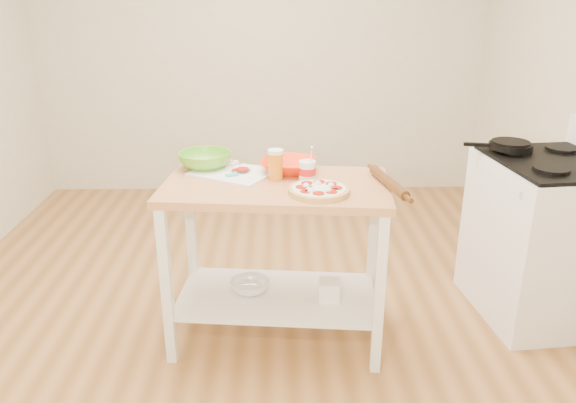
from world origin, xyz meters
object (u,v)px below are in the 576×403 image
at_px(cutting_board, 233,172).
at_px(gas_stove, 543,238).
at_px(pizza, 319,190).
at_px(beer_pint, 276,165).
at_px(rolling_pin, 389,183).
at_px(yogurt_tub, 307,171).
at_px(spatula, 237,173).
at_px(knife, 211,165).
at_px(prep_island, 276,229).
at_px(green_bowl, 205,160).
at_px(skillet, 509,146).
at_px(orange_bowl, 288,166).
at_px(shelf_bin, 329,290).
at_px(shelf_glass_bowl, 250,286).

bearing_deg(cutting_board, gas_stove, 32.28).
height_order(pizza, beer_pint, beer_pint).
bearing_deg(rolling_pin, yogurt_tub, 164.54).
xyz_separation_m(beer_pint, yogurt_tub, (0.16, -0.02, -0.03)).
height_order(spatula, knife, knife).
bearing_deg(knife, yogurt_tub, -32.69).
bearing_deg(prep_island, knife, 144.33).
relative_size(prep_island, gas_stove, 1.07).
distance_m(cutting_board, spatula, 0.05).
bearing_deg(gas_stove, green_bowl, 173.16).
distance_m(spatula, knife, 0.20).
height_order(skillet, orange_bowl, skillet).
distance_m(skillet, rolling_pin, 0.92).
bearing_deg(gas_stove, knife, 173.43).
distance_m(yogurt_tub, shelf_bin, 0.66).
relative_size(pizza, cutting_board, 0.59).
relative_size(beer_pint, yogurt_tub, 0.85).
relative_size(green_bowl, rolling_pin, 0.69).
bearing_deg(shelf_glass_bowl, prep_island, -13.05).
distance_m(skillet, green_bowl, 1.73).
height_order(spatula, yogurt_tub, yogurt_tub).
bearing_deg(gas_stove, yogurt_tub, -177.78).
distance_m(orange_bowl, yogurt_tub, 0.18).
xyz_separation_m(orange_bowl, rolling_pin, (0.49, -0.26, -0.01)).
distance_m(skillet, knife, 1.70).
relative_size(skillet, cutting_board, 0.76).
xyz_separation_m(skillet, beer_pint, (-1.34, -0.35, 0.00)).
xyz_separation_m(prep_island, green_bowl, (-0.38, 0.26, 0.30)).
bearing_deg(skillet, beer_pint, -155.87).
bearing_deg(pizza, skillet, 26.43).
bearing_deg(shelf_bin, pizza, -128.10).
height_order(beer_pint, shelf_glass_bowl, beer_pint).
height_order(prep_island, shelf_bin, prep_island).
relative_size(beer_pint, rolling_pin, 0.38).
height_order(gas_stove, cutting_board, gas_stove).
relative_size(knife, shelf_bin, 2.45).
height_order(yogurt_tub, shelf_bin, yogurt_tub).
bearing_deg(shelf_glass_bowl, skillet, 14.31).
bearing_deg(rolling_pin, beer_pint, 166.54).
xyz_separation_m(orange_bowl, yogurt_tub, (0.09, -0.15, 0.02)).
bearing_deg(pizza, beer_pint, 134.49).
distance_m(knife, green_bowl, 0.04).
height_order(gas_stove, rolling_pin, gas_stove).
height_order(yogurt_tub, rolling_pin, yogurt_tub).
relative_size(pizza, knife, 1.10).
distance_m(beer_pint, rolling_pin, 0.57).
bearing_deg(knife, rolling_pin, -29.52).
distance_m(prep_island, shelf_bin, 0.44).
bearing_deg(shelf_bin, orange_bowl, 131.81).
relative_size(yogurt_tub, shelf_glass_bowl, 0.86).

